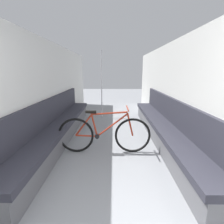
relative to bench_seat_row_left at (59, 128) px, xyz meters
name	(u,v)px	position (x,y,z in m)	size (l,w,h in m)	color
wall_left	(44,92)	(-0.26, -0.04, 0.81)	(0.10, 9.26, 2.25)	silver
wall_right	(179,92)	(2.65, -0.04, 0.81)	(0.10, 9.26, 2.25)	silver
bench_seat_row_left	(59,128)	(0.00, 0.00, 0.00)	(0.49, 4.78, 0.98)	#5B5B60
bench_seat_row_right	(163,128)	(2.39, 0.00, 0.00)	(0.49, 4.78, 0.98)	#5B5B60
bicycle	(104,134)	(1.06, -0.60, 0.07)	(1.80, 0.46, 0.90)	black
grab_pole_near	(102,86)	(0.85, 2.08, 0.78)	(0.08, 0.08, 2.23)	gray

